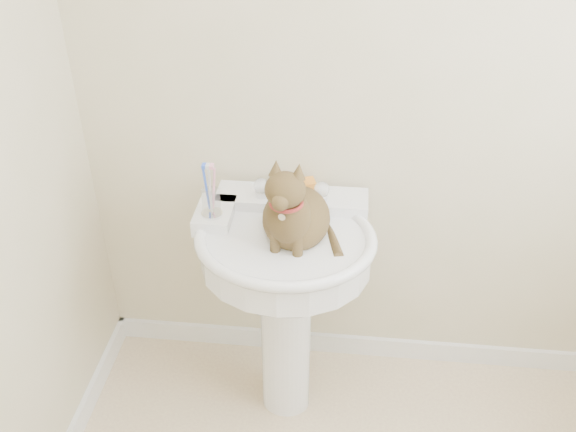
% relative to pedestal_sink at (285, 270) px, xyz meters
% --- Properties ---
extents(wall_back, '(2.20, 0.00, 2.50)m').
position_rel_pedestal_sink_xyz_m(wall_back, '(0.35, 0.29, 0.60)').
color(wall_back, beige).
rests_on(wall_back, ground).
extents(baseboard_back, '(2.20, 0.02, 0.09)m').
position_rel_pedestal_sink_xyz_m(baseboard_back, '(0.35, 0.28, -0.61)').
color(baseboard_back, white).
rests_on(baseboard_back, floor).
extents(pedestal_sink, '(0.60, 0.59, 0.83)m').
position_rel_pedestal_sink_xyz_m(pedestal_sink, '(0.00, 0.00, 0.00)').
color(pedestal_sink, white).
rests_on(pedestal_sink, floor).
extents(faucet, '(0.28, 0.12, 0.14)m').
position_rel_pedestal_sink_xyz_m(faucet, '(0.00, 0.15, 0.22)').
color(faucet, silver).
rests_on(faucet, pedestal_sink).
extents(soap_bar, '(0.10, 0.08, 0.03)m').
position_rel_pedestal_sink_xyz_m(soap_bar, '(0.03, 0.23, 0.19)').
color(soap_bar, orange).
rests_on(soap_bar, pedestal_sink).
extents(toothbrush_cup, '(0.07, 0.07, 0.19)m').
position_rel_pedestal_sink_xyz_m(toothbrush_cup, '(-0.24, 0.04, 0.23)').
color(toothbrush_cup, silver).
rests_on(toothbrush_cup, pedestal_sink).
extents(cat, '(0.24, 0.30, 0.44)m').
position_rel_pedestal_sink_xyz_m(cat, '(0.03, -0.01, 0.23)').
color(cat, brown).
rests_on(cat, pedestal_sink).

